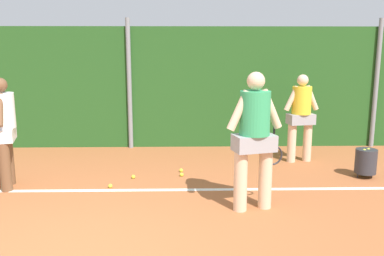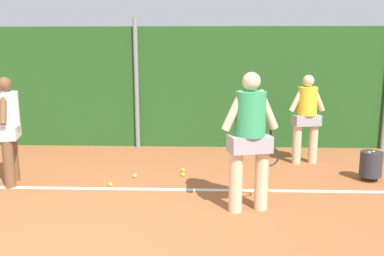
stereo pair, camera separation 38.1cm
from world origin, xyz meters
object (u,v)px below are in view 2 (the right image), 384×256
Objects in this scene: player_backcourt_far at (307,114)px; tennis_ball_1 at (268,190)px; tennis_ball_2 at (183,174)px; player_midcourt at (8,125)px; player_foreground_near at (250,135)px; tennis_ball_5 at (183,170)px; tennis_ball_3 at (135,176)px; ball_hopper at (371,164)px; tennis_ball_0 at (110,184)px.

tennis_ball_1 is at bearing -129.86° from player_backcourt_far.
tennis_ball_1 is at bearing -29.00° from tennis_ball_2.
player_midcourt reaches higher than player_backcourt_far.
player_foreground_near reaches higher than player_backcourt_far.
tennis_ball_2 and tennis_ball_5 have the same top height.
tennis_ball_3 is at bearing 163.44° from tennis_ball_1.
tennis_ball_5 is (-2.33, -0.68, -0.93)m from player_backcourt_far.
player_backcourt_far is at bearing -88.89° from player_midcourt.
tennis_ball_3 is at bearing 179.82° from ball_hopper.
ball_hopper is (0.86, -1.05, -0.67)m from player_backcourt_far.
tennis_ball_3 is (1.96, 0.39, -0.95)m from player_midcourt.
tennis_ball_0 is (1.64, -0.07, -0.95)m from player_midcourt.
player_backcourt_far reaches higher than tennis_ball_2.
tennis_ball_3 is at bearing -156.46° from tennis_ball_5.
player_foreground_near is 3.91m from player_midcourt.
tennis_ball_5 is (-1.38, 1.01, 0.00)m from tennis_ball_1.
player_backcourt_far is (1.32, 2.42, -0.11)m from player_foreground_near.
player_foreground_near is at bearing -37.10° from tennis_ball_3.
player_midcourt is 6.02m from ball_hopper.
player_foreground_near is at bearing -56.22° from tennis_ball_2.
player_foreground_near is 1.11× the size of player_backcourt_far.
ball_hopper reaches higher than tennis_ball_2.
player_midcourt is at bearing -164.89° from tennis_ball_5.
tennis_ball_2 is at bearing 151.00° from tennis_ball_1.
ball_hopper reaches higher than tennis_ball_0.
tennis_ball_0 is 1.41m from tennis_ball_5.
player_midcourt is at bearing -168.66° from tennis_ball_3.
tennis_ball_2 is (-0.99, 1.48, -1.03)m from player_foreground_near.
tennis_ball_1 is at bearing -108.16° from player_midcourt.
tennis_ball_2 is at bearing 7.23° from tennis_ball_3.
tennis_ball_2 is 0.84m from tennis_ball_3.
player_midcourt reaches higher than ball_hopper.
player_foreground_near is at bearing -117.61° from tennis_ball_1.
tennis_ball_3 is at bearing 128.29° from player_foreground_near.
ball_hopper is 4.02m from tennis_ball_3.
player_foreground_near reaches higher than tennis_ball_0.
player_foreground_near is 2.76m from player_backcourt_far.
tennis_ball_2 is at bearing -87.78° from tennis_ball_5.
player_foreground_near reaches higher than ball_hopper.
player_backcourt_far is 25.91× the size of tennis_ball_3.
player_midcourt is at bearing -169.87° from tennis_ball_2.
tennis_ball_1 and tennis_ball_3 have the same top height.
ball_hopper is 3.19m from tennis_ball_2.
tennis_ball_0 is at bearing -124.26° from tennis_ball_3.
player_backcourt_far reaches higher than tennis_ball_3.
player_backcourt_far is 2.15m from tennis_ball_1.
tennis_ball_1 is 2.30m from tennis_ball_3.
tennis_ball_3 and tennis_ball_5 have the same top height.
player_foreground_near reaches higher than tennis_ball_3.
tennis_ball_3 is 0.89m from tennis_ball_5.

